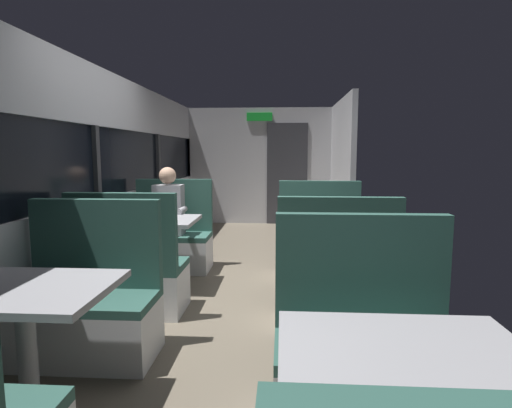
{
  "coord_description": "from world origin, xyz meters",
  "views": [
    {
      "loc": [
        0.45,
        -4.09,
        1.44
      ],
      "look_at": [
        0.13,
        1.02,
        0.79
      ],
      "focal_mm": 29.03,
      "sensor_mm": 36.0,
      "label": 1
    }
  ],
  "objects_px": {
    "bench_near_window_facing_entry": "(89,311)",
    "dining_table_near_window": "(24,305)",
    "bench_mid_window_facing_end": "(130,277)",
    "dining_table_mid_window": "(153,228)",
    "dining_table_front_aisle": "(406,379)",
    "bench_mid_window_facing_entry": "(172,243)",
    "seated_passenger": "(170,227)",
    "bench_rear_aisle_facing_entry": "(320,249)",
    "dining_table_rear_aisle": "(327,234)",
    "bench_front_aisle_facing_entry": "(364,362)",
    "bench_rear_aisle_facing_end": "(335,288)"
  },
  "relations": [
    {
      "from": "seated_passenger",
      "to": "dining_table_rear_aisle",
      "type": "bearing_deg",
      "value": -24.8
    },
    {
      "from": "bench_front_aisle_facing_entry",
      "to": "seated_passenger",
      "type": "height_order",
      "value": "seated_passenger"
    },
    {
      "from": "bench_front_aisle_facing_entry",
      "to": "bench_rear_aisle_facing_end",
      "type": "relative_size",
      "value": 1.0
    },
    {
      "from": "bench_mid_window_facing_end",
      "to": "dining_table_front_aisle",
      "type": "height_order",
      "value": "bench_mid_window_facing_end"
    },
    {
      "from": "dining_table_mid_window",
      "to": "bench_mid_window_facing_entry",
      "type": "xyz_separation_m",
      "value": [
        0.0,
        0.7,
        -0.31
      ]
    },
    {
      "from": "seated_passenger",
      "to": "dining_table_mid_window",
      "type": "bearing_deg",
      "value": -90.0
    },
    {
      "from": "bench_near_window_facing_entry",
      "to": "bench_front_aisle_facing_entry",
      "type": "relative_size",
      "value": 1.0
    },
    {
      "from": "dining_table_near_window",
      "to": "bench_near_window_facing_entry",
      "type": "distance_m",
      "value": 0.77
    },
    {
      "from": "bench_near_window_facing_entry",
      "to": "dining_table_front_aisle",
      "type": "height_order",
      "value": "bench_near_window_facing_entry"
    },
    {
      "from": "bench_mid_window_facing_entry",
      "to": "seated_passenger",
      "type": "distance_m",
      "value": 0.22
    },
    {
      "from": "bench_rear_aisle_facing_entry",
      "to": "bench_mid_window_facing_entry",
      "type": "bearing_deg",
      "value": 173.62
    },
    {
      "from": "dining_table_mid_window",
      "to": "seated_passenger",
      "type": "relative_size",
      "value": 0.71
    },
    {
      "from": "dining_table_mid_window",
      "to": "seated_passenger",
      "type": "height_order",
      "value": "seated_passenger"
    },
    {
      "from": "dining_table_mid_window",
      "to": "bench_rear_aisle_facing_entry",
      "type": "bearing_deg",
      "value": 15.59
    },
    {
      "from": "bench_rear_aisle_facing_entry",
      "to": "bench_near_window_facing_entry",
      "type": "bearing_deg",
      "value": -131.81
    },
    {
      "from": "dining_table_near_window",
      "to": "dining_table_mid_window",
      "type": "height_order",
      "value": "same"
    },
    {
      "from": "bench_near_window_facing_entry",
      "to": "bench_rear_aisle_facing_entry",
      "type": "bearing_deg",
      "value": 48.19
    },
    {
      "from": "bench_mid_window_facing_entry",
      "to": "bench_front_aisle_facing_entry",
      "type": "relative_size",
      "value": 1.0
    },
    {
      "from": "dining_table_mid_window",
      "to": "bench_mid_window_facing_end",
      "type": "height_order",
      "value": "bench_mid_window_facing_end"
    },
    {
      "from": "bench_near_window_facing_entry",
      "to": "dining_table_front_aisle",
      "type": "relative_size",
      "value": 1.22
    },
    {
      "from": "dining_table_mid_window",
      "to": "bench_rear_aisle_facing_end",
      "type": "relative_size",
      "value": 0.82
    },
    {
      "from": "bench_rear_aisle_facing_entry",
      "to": "bench_rear_aisle_facing_end",
      "type": "bearing_deg",
      "value": -90.0
    },
    {
      "from": "bench_near_window_facing_entry",
      "to": "seated_passenger",
      "type": "relative_size",
      "value": 0.87
    },
    {
      "from": "dining_table_near_window",
      "to": "bench_rear_aisle_facing_end",
      "type": "relative_size",
      "value": 0.82
    },
    {
      "from": "dining_table_front_aisle",
      "to": "bench_front_aisle_facing_entry",
      "type": "xyz_separation_m",
      "value": [
        0.0,
        0.7,
        -0.31
      ]
    },
    {
      "from": "bench_mid_window_facing_entry",
      "to": "seated_passenger",
      "type": "xyz_separation_m",
      "value": [
        0.0,
        -0.07,
        0.21
      ]
    },
    {
      "from": "dining_table_near_window",
      "to": "dining_table_front_aisle",
      "type": "xyz_separation_m",
      "value": [
        1.79,
        -0.6,
        0.0
      ]
    },
    {
      "from": "bench_mid_window_facing_end",
      "to": "seated_passenger",
      "type": "bearing_deg",
      "value": 90.0
    },
    {
      "from": "dining_table_front_aisle",
      "to": "bench_near_window_facing_entry",
      "type": "bearing_deg",
      "value": 144.02
    },
    {
      "from": "dining_table_near_window",
      "to": "bench_rear_aisle_facing_entry",
      "type": "bearing_deg",
      "value": 56.46
    },
    {
      "from": "bench_mid_window_facing_end",
      "to": "bench_front_aisle_facing_entry",
      "type": "distance_m",
      "value": 2.27
    },
    {
      "from": "dining_table_rear_aisle",
      "to": "dining_table_mid_window",
      "type": "bearing_deg",
      "value": 173.62
    },
    {
      "from": "bench_mid_window_facing_end",
      "to": "bench_rear_aisle_facing_end",
      "type": "height_order",
      "value": "same"
    },
    {
      "from": "bench_near_window_facing_entry",
      "to": "dining_table_rear_aisle",
      "type": "xyz_separation_m",
      "value": [
        1.79,
        1.3,
        0.31
      ]
    },
    {
      "from": "bench_front_aisle_facing_entry",
      "to": "bench_rear_aisle_facing_end",
      "type": "bearing_deg",
      "value": 90.0
    },
    {
      "from": "bench_near_window_facing_entry",
      "to": "bench_front_aisle_facing_entry",
      "type": "bearing_deg",
      "value": -18.53
    },
    {
      "from": "bench_near_window_facing_entry",
      "to": "dining_table_near_window",
      "type": "bearing_deg",
      "value": -90.0
    },
    {
      "from": "bench_near_window_facing_entry",
      "to": "bench_mid_window_facing_end",
      "type": "xyz_separation_m",
      "value": [
        0.0,
        0.8,
        0.0
      ]
    },
    {
      "from": "dining_table_front_aisle",
      "to": "dining_table_near_window",
      "type": "bearing_deg",
      "value": 161.47
    },
    {
      "from": "bench_rear_aisle_facing_entry",
      "to": "seated_passenger",
      "type": "distance_m",
      "value": 1.81
    },
    {
      "from": "dining_table_near_window",
      "to": "bench_front_aisle_facing_entry",
      "type": "relative_size",
      "value": 0.82
    },
    {
      "from": "dining_table_near_window",
      "to": "seated_passenger",
      "type": "relative_size",
      "value": 0.71
    },
    {
      "from": "bench_near_window_facing_entry",
      "to": "dining_table_mid_window",
      "type": "height_order",
      "value": "bench_near_window_facing_entry"
    },
    {
      "from": "bench_mid_window_facing_end",
      "to": "bench_rear_aisle_facing_entry",
      "type": "xyz_separation_m",
      "value": [
        1.79,
        1.2,
        0.0
      ]
    },
    {
      "from": "bench_near_window_facing_entry",
      "to": "bench_mid_window_facing_end",
      "type": "height_order",
      "value": "same"
    },
    {
      "from": "bench_rear_aisle_facing_end",
      "to": "bench_rear_aisle_facing_entry",
      "type": "distance_m",
      "value": 1.4
    },
    {
      "from": "bench_rear_aisle_facing_entry",
      "to": "dining_table_rear_aisle",
      "type": "bearing_deg",
      "value": -90.0
    },
    {
      "from": "dining_table_near_window",
      "to": "seated_passenger",
      "type": "distance_m",
      "value": 2.83
    },
    {
      "from": "bench_near_window_facing_entry",
      "to": "bench_mid_window_facing_end",
      "type": "relative_size",
      "value": 1.0
    },
    {
      "from": "dining_table_mid_window",
      "to": "bench_mid_window_facing_end",
      "type": "relative_size",
      "value": 0.82
    }
  ]
}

